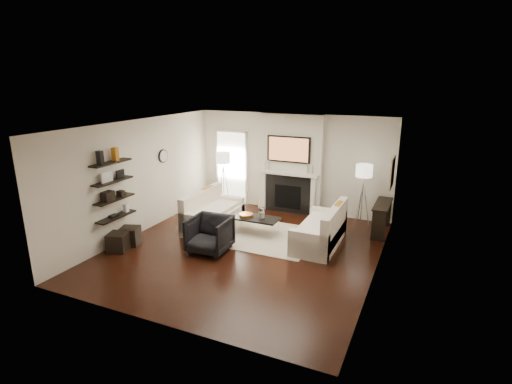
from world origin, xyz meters
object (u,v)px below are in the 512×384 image
at_px(loveseat_left_base, 214,220).
at_px(armchair, 210,233).
at_px(lamp_right_shade, 364,171).
at_px(lamp_left_shade, 223,158).
at_px(loveseat_right_base, 319,236).
at_px(coffee_table, 256,218).
at_px(ottoman_near, 130,236).

height_order(loveseat_left_base, armchair, armchair).
bearing_deg(lamp_right_shade, lamp_left_shade, 179.73).
distance_m(loveseat_right_base, coffee_table, 1.57).
xyz_separation_m(loveseat_left_base, loveseat_right_base, (2.68, 0.03, 0.00)).
xyz_separation_m(loveseat_left_base, ottoman_near, (-1.19, -1.68, -0.01)).
bearing_deg(armchair, loveseat_left_base, 114.32).
relative_size(loveseat_right_base, coffee_table, 1.64).
bearing_deg(loveseat_right_base, lamp_right_shade, 66.92).
relative_size(loveseat_left_base, lamp_left_shade, 4.50).
xyz_separation_m(loveseat_right_base, armchair, (-2.05, -1.30, 0.21)).
bearing_deg(loveseat_right_base, coffee_table, 179.69).
relative_size(lamp_right_shade, ottoman_near, 1.00).
distance_m(loveseat_right_base, armchair, 2.44).
height_order(lamp_left_shade, ottoman_near, lamp_left_shade).
bearing_deg(loveseat_right_base, ottoman_near, -156.14).
bearing_deg(lamp_right_shade, loveseat_left_base, -155.04).
xyz_separation_m(loveseat_right_base, coffee_table, (-1.55, 0.01, 0.19)).
bearing_deg(coffee_table, loveseat_right_base, -0.31).
height_order(loveseat_right_base, lamp_right_shade, lamp_right_shade).
relative_size(loveseat_right_base, lamp_right_shade, 4.50).
bearing_deg(armchair, lamp_right_shade, 44.00).
height_order(coffee_table, armchair, armchair).
height_order(loveseat_right_base, armchair, armchair).
relative_size(loveseat_right_base, armchair, 2.12).
bearing_deg(loveseat_right_base, loveseat_left_base, -179.32).
bearing_deg(ottoman_near, coffee_table, 36.59).
distance_m(loveseat_left_base, lamp_left_shade, 2.08).
distance_m(armchair, ottoman_near, 1.88).
relative_size(loveseat_left_base, coffee_table, 1.64).
bearing_deg(lamp_right_shade, ottoman_near, -144.44).
bearing_deg(ottoman_near, lamp_left_shade, 79.20).
bearing_deg(loveseat_left_base, ottoman_near, -125.25).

